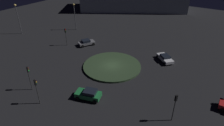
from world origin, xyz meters
name	(u,v)px	position (x,y,z in m)	size (l,w,h in m)	color
ground_plane	(112,67)	(0.00, 0.00, 0.00)	(118.13, 118.13, 0.00)	black
roundabout_island	(112,66)	(0.00, 0.00, 0.17)	(11.47, 11.47, 0.35)	#2D4228
car_white	(165,58)	(-8.00, 8.02, 0.69)	(4.24, 4.41, 1.31)	white
car_green	(89,94)	(10.04, 2.18, 0.82)	(2.96, 4.28, 1.60)	#1E7238
car_grey	(86,42)	(-5.16, -10.78, 0.75)	(4.33, 3.57, 1.43)	slate
traffic_light_southeast	(29,74)	(13.39, -7.14, 3.10)	(0.40, 0.37, 4.37)	#2D2D2D
traffic_light_south	(66,34)	(-2.53, -14.75, 3.03)	(0.33, 0.38, 4.26)	#2D2D2D
traffic_light_east	(36,87)	(14.94, -3.31, 3.07)	(0.38, 0.34, 4.32)	#2D2D2D
traffic_light_northeast	(175,103)	(7.46, 14.48, 3.07)	(0.37, 0.40, 4.32)	#2D2D2D
streetlamp_southwest	(75,13)	(-11.98, -20.33, 4.96)	(0.52, 0.52, 7.52)	#4C4C51
streetlamp_south	(17,14)	(-1.32, -30.89, 5.59)	(0.58, 0.58, 8.16)	#4C4C51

